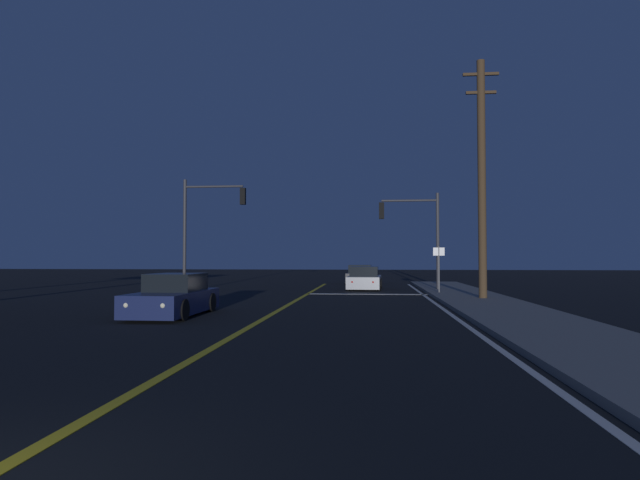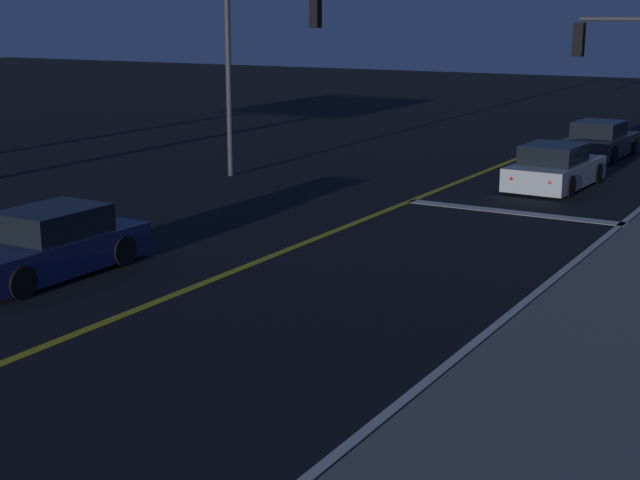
{
  "view_description": "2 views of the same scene",
  "coord_description": "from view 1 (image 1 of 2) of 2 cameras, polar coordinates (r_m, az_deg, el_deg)",
  "views": [
    {
      "loc": [
        3.24,
        -3.49,
        1.85
      ],
      "look_at": [
        0.62,
        23.89,
        2.77
      ],
      "focal_mm": 30.0,
      "sensor_mm": 36.0,
      "label": 1
    },
    {
      "loc": [
        10.81,
        0.43,
        5.13
      ],
      "look_at": [
        1.76,
        15.8,
        0.78
      ],
      "focal_mm": 52.1,
      "sensor_mm": 36.0,
      "label": 2
    }
  ],
  "objects": [
    {
      "name": "traffic_signal_near_right",
      "position": [
        29.75,
        10.19,
        1.44
      ],
      "size": [
        3.28,
        0.28,
        5.4
      ],
      "rotation": [
        0.0,
        0.0,
        3.14
      ],
      "color": "#38383D",
      "rests_on": "ground"
    },
    {
      "name": "car_mid_block_navy",
      "position": [
        17.89,
        -15.31,
        -5.91
      ],
      "size": [
        1.83,
        4.47,
        1.34
      ],
      "rotation": [
        0.0,
        0.0,
        3.14
      ],
      "color": "navy",
      "rests_on": "ground"
    },
    {
      "name": "traffic_signal_far_left",
      "position": [
        29.66,
        -12.1,
        2.36
      ],
      "size": [
        3.45,
        0.28,
        6.12
      ],
      "color": "#38383D",
      "rests_on": "ground"
    },
    {
      "name": "lane_line_edge_right",
      "position": [
        16.45,
        14.62,
        -8.29
      ],
      "size": [
        0.16,
        43.03,
        0.01
      ],
      "primitive_type": "cube",
      "color": "silver",
      "rests_on": "ground"
    },
    {
      "name": "street_sign_corner",
      "position": [
        27.01,
        12.57,
        -2.35
      ],
      "size": [
        0.56,
        0.06,
        2.41
      ],
      "color": "slate",
      "rests_on": "ground"
    },
    {
      "name": "stop_bar",
      "position": [
        27.36,
        5.06,
        -5.77
      ],
      "size": [
        6.07,
        0.5,
        0.01
      ],
      "primitive_type": "cube",
      "color": "silver",
      "rests_on": "ground"
    },
    {
      "name": "car_far_approaching_silver",
      "position": [
        31.46,
        4.77,
        -4.22
      ],
      "size": [
        2.08,
        4.33,
        1.34
      ],
      "rotation": [
        0.0,
        0.0,
        -0.04
      ],
      "color": "#B2B5BA",
      "rests_on": "ground"
    },
    {
      "name": "lane_line_center",
      "position": [
        16.57,
        -5.9,
        -8.3
      ],
      "size": [
        0.2,
        43.03,
        0.01
      ],
      "primitive_type": "cube",
      "color": "gold",
      "rests_on": "ground"
    },
    {
      "name": "sidewalk_right",
      "position": [
        16.83,
        20.9,
        -7.84
      ],
      "size": [
        3.2,
        45.56,
        0.15
      ],
      "primitive_type": "cube",
      "color": "slate",
      "rests_on": "ground"
    },
    {
      "name": "car_following_oncoming_charcoal",
      "position": [
        38.28,
        4.33,
        -3.8
      ],
      "size": [
        2.02,
        4.33,
        1.34
      ],
      "rotation": [
        0.0,
        0.0,
        -0.04
      ],
      "color": "#2D2D33",
      "rests_on": "ground"
    },
    {
      "name": "utility_pole_right",
      "position": [
        24.03,
        16.87,
        6.46
      ],
      "size": [
        1.52,
        0.34,
        10.36
      ],
      "color": "#4C3823",
      "rests_on": "ground"
    }
  ]
}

